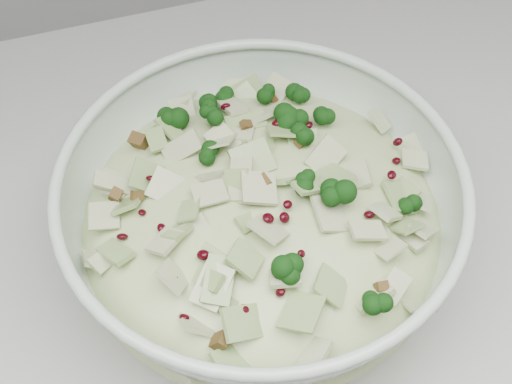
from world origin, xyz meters
TOP-DOWN VIEW (x-y plane):
  - mixing_bowl at (0.59, 1.60)m, footprint 0.40×0.40m
  - salad at (0.59, 1.60)m, footprint 0.41×0.41m

SIDE VIEW (x-z plane):
  - mixing_bowl at x=0.59m, z-range 0.90..1.03m
  - salad at x=0.59m, z-range 0.92..1.05m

